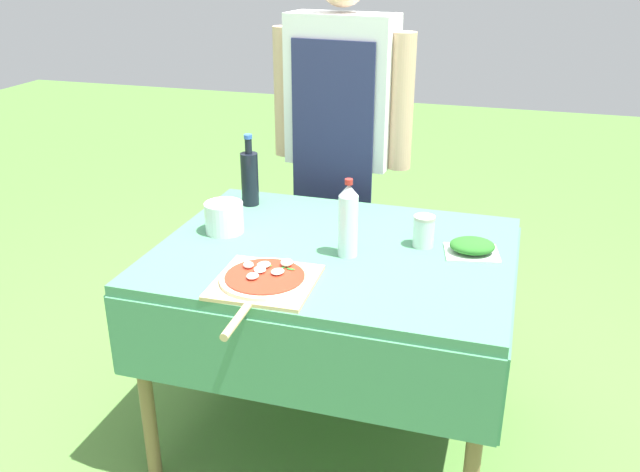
{
  "coord_description": "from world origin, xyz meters",
  "views": [
    {
      "loc": [
        0.56,
        -2.03,
        1.72
      ],
      "look_at": [
        -0.05,
        0.0,
        0.81
      ],
      "focal_mm": 38.0,
      "sensor_mm": 36.0,
      "label": 1
    }
  ],
  "objects_px": {
    "mixing_tub": "(224,217)",
    "sauce_jar": "(424,233)",
    "oil_bottle": "(250,177)",
    "prep_table": "(335,273)",
    "person_cook": "(341,128)",
    "pizza_on_peel": "(264,281)",
    "herb_container": "(472,247)",
    "water_bottle": "(348,220)"
  },
  "relations": [
    {
      "from": "person_cook",
      "to": "sauce_jar",
      "type": "height_order",
      "value": "person_cook"
    },
    {
      "from": "herb_container",
      "to": "person_cook",
      "type": "bearing_deg",
      "value": 134.21
    },
    {
      "from": "person_cook",
      "to": "water_bottle",
      "type": "bearing_deg",
      "value": 113.32
    },
    {
      "from": "pizza_on_peel",
      "to": "mixing_tub",
      "type": "bearing_deg",
      "value": 127.3
    },
    {
      "from": "prep_table",
      "to": "water_bottle",
      "type": "relative_size",
      "value": 4.53
    },
    {
      "from": "person_cook",
      "to": "water_bottle",
      "type": "relative_size",
      "value": 6.3
    },
    {
      "from": "herb_container",
      "to": "prep_table",
      "type": "bearing_deg",
      "value": -168.22
    },
    {
      "from": "prep_table",
      "to": "pizza_on_peel",
      "type": "bearing_deg",
      "value": -112.45
    },
    {
      "from": "oil_bottle",
      "to": "person_cook",
      "type": "bearing_deg",
      "value": 59.25
    },
    {
      "from": "prep_table",
      "to": "water_bottle",
      "type": "distance_m",
      "value": 0.23
    },
    {
      "from": "prep_table",
      "to": "herb_container",
      "type": "xyz_separation_m",
      "value": [
        0.45,
        0.09,
        0.12
      ]
    },
    {
      "from": "pizza_on_peel",
      "to": "prep_table",
      "type": "bearing_deg",
      "value": 65.53
    },
    {
      "from": "prep_table",
      "to": "person_cook",
      "type": "bearing_deg",
      "value": 103.9
    },
    {
      "from": "pizza_on_peel",
      "to": "sauce_jar",
      "type": "distance_m",
      "value": 0.6
    },
    {
      "from": "oil_bottle",
      "to": "herb_container",
      "type": "bearing_deg",
      "value": -14.2
    },
    {
      "from": "herb_container",
      "to": "mixing_tub",
      "type": "relative_size",
      "value": 1.46
    },
    {
      "from": "prep_table",
      "to": "pizza_on_peel",
      "type": "relative_size",
      "value": 2.48
    },
    {
      "from": "mixing_tub",
      "to": "sauce_jar",
      "type": "height_order",
      "value": "same"
    },
    {
      "from": "person_cook",
      "to": "prep_table",
      "type": "bearing_deg",
      "value": 110.26
    },
    {
      "from": "prep_table",
      "to": "pizza_on_peel",
      "type": "distance_m",
      "value": 0.36
    },
    {
      "from": "person_cook",
      "to": "herb_container",
      "type": "xyz_separation_m",
      "value": [
        0.64,
        -0.65,
        -0.2
      ]
    },
    {
      "from": "water_bottle",
      "to": "mixing_tub",
      "type": "bearing_deg",
      "value": 171.98
    },
    {
      "from": "pizza_on_peel",
      "to": "oil_bottle",
      "type": "height_order",
      "value": "oil_bottle"
    },
    {
      "from": "prep_table",
      "to": "oil_bottle",
      "type": "distance_m",
      "value": 0.58
    },
    {
      "from": "sauce_jar",
      "to": "pizza_on_peel",
      "type": "bearing_deg",
      "value": -134.03
    },
    {
      "from": "mixing_tub",
      "to": "person_cook",
      "type": "bearing_deg",
      "value": 71.83
    },
    {
      "from": "person_cook",
      "to": "oil_bottle",
      "type": "height_order",
      "value": "person_cook"
    },
    {
      "from": "herb_container",
      "to": "oil_bottle",
      "type": "bearing_deg",
      "value": 165.8
    },
    {
      "from": "mixing_tub",
      "to": "pizza_on_peel",
      "type": "bearing_deg",
      "value": -50.67
    },
    {
      "from": "prep_table",
      "to": "water_bottle",
      "type": "xyz_separation_m",
      "value": [
        0.05,
        -0.04,
        0.22
      ]
    },
    {
      "from": "person_cook",
      "to": "water_bottle",
      "type": "xyz_separation_m",
      "value": [
        0.24,
        -0.79,
        -0.1
      ]
    },
    {
      "from": "oil_bottle",
      "to": "prep_table",
      "type": "bearing_deg",
      "value": -35.99
    },
    {
      "from": "pizza_on_peel",
      "to": "mixing_tub",
      "type": "relative_size",
      "value": 3.52
    },
    {
      "from": "sauce_jar",
      "to": "person_cook",
      "type": "bearing_deg",
      "value": 126.3
    },
    {
      "from": "oil_bottle",
      "to": "water_bottle",
      "type": "relative_size",
      "value": 1.07
    },
    {
      "from": "sauce_jar",
      "to": "herb_container",
      "type": "bearing_deg",
      "value": -5.16
    },
    {
      "from": "prep_table",
      "to": "mixing_tub",
      "type": "relative_size",
      "value": 8.74
    },
    {
      "from": "water_bottle",
      "to": "pizza_on_peel",
      "type": "bearing_deg",
      "value": -123.52
    },
    {
      "from": "person_cook",
      "to": "herb_container",
      "type": "bearing_deg",
      "value": 140.58
    },
    {
      "from": "oil_bottle",
      "to": "herb_container",
      "type": "distance_m",
      "value": 0.92
    },
    {
      "from": "pizza_on_peel",
      "to": "herb_container",
      "type": "relative_size",
      "value": 2.4
    },
    {
      "from": "water_bottle",
      "to": "herb_container",
      "type": "height_order",
      "value": "water_bottle"
    }
  ]
}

